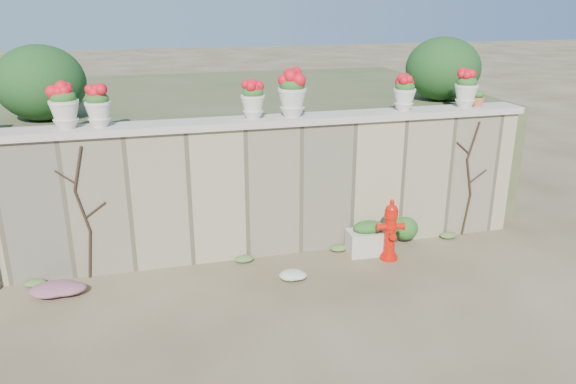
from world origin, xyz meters
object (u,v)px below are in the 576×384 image
object	(u,v)px
fire_hydrant	(390,230)
urn_pot_0	(64,106)
terracotta_pot	(478,100)
planter_box	(368,239)

from	to	relation	value
fire_hydrant	urn_pot_0	world-z (taller)	urn_pot_0
urn_pot_0	terracotta_pot	distance (m)	6.15
fire_hydrant	planter_box	xyz separation A→B (m)	(-0.23, 0.27, -0.23)
fire_hydrant	terracotta_pot	xyz separation A→B (m)	(1.74, 0.76, 1.73)
fire_hydrant	planter_box	bearing A→B (deg)	140.50
planter_box	urn_pot_0	size ratio (longest dim) A/B	1.08
fire_hydrant	urn_pot_0	xyz separation A→B (m)	(-4.40, 0.76, 1.92)
terracotta_pot	planter_box	bearing A→B (deg)	-166.15
terracotta_pot	fire_hydrant	bearing A→B (deg)	-156.53
urn_pot_0	terracotta_pot	xyz separation A→B (m)	(6.14, -0.00, -0.19)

